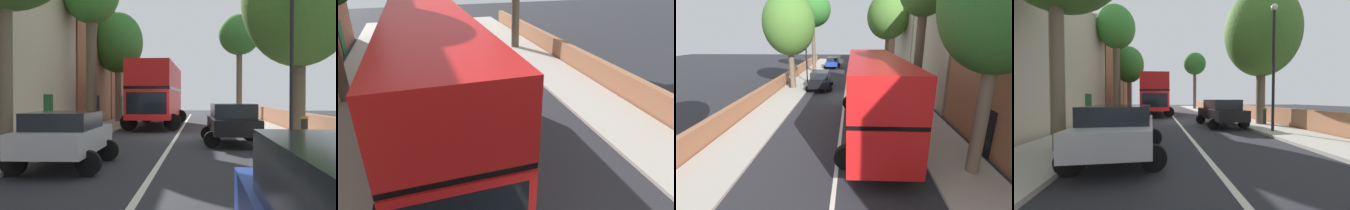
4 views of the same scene
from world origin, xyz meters
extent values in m
cube|color=#194C23|center=(-6.47, 19.20, 1.05)|extent=(0.08, 1.10, 2.10)
cube|color=red|center=(-1.70, 7.28, 1.55)|extent=(2.55, 11.14, 1.70)
cube|color=black|center=(-1.70, 7.28, 2.48)|extent=(2.58, 11.02, 0.16)
cube|color=red|center=(-1.70, 7.28, 3.31)|extent=(2.55, 11.14, 1.50)
cylinder|color=black|center=(-0.44, 3.49, 0.50)|extent=(1.00, 0.30, 1.00)
cylinder|color=black|center=(-0.40, 11.06, 0.50)|extent=(1.00, 0.30, 1.00)
cylinder|color=black|center=(-2.96, 11.07, 0.50)|extent=(1.00, 0.30, 1.00)
cube|color=#1E389E|center=(-2.50, 20.44, 0.79)|extent=(1.76, 4.27, 0.62)
cube|color=black|center=(-2.50, 20.23, 1.37)|extent=(1.61, 2.36, 0.53)
cylinder|color=black|center=(-3.37, 21.77, 0.32)|extent=(0.64, 0.23, 0.64)
cylinder|color=black|center=(-1.60, 21.75, 0.32)|extent=(0.64, 0.23, 0.64)
cylinder|color=black|center=(-3.40, 19.13, 0.32)|extent=(0.64, 0.23, 0.64)
cylinder|color=black|center=(-1.63, 19.11, 0.32)|extent=(0.64, 0.23, 0.64)
camera|label=1|loc=(1.23, -19.86, 1.94)|focal=43.39mm
camera|label=2|loc=(-2.15, -1.79, 5.47)|focal=31.39mm
camera|label=3|loc=(-0.58, 19.17, 5.17)|focal=24.70mm
camera|label=4|loc=(-1.41, -14.82, 1.73)|focal=20.76mm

